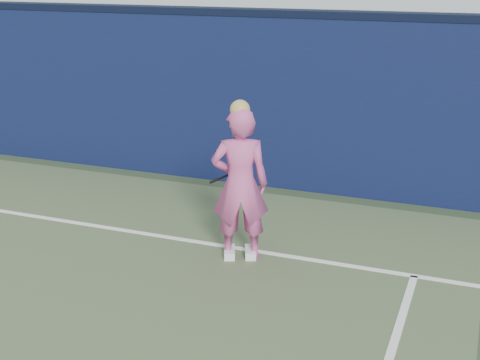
% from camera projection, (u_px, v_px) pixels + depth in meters
% --- Properties ---
extents(backstop_wall, '(24.00, 0.40, 2.50)m').
position_uv_depth(backstop_wall, '(134.00, 92.00, 10.68)').
color(backstop_wall, '#0C1436').
rests_on(backstop_wall, ground).
extents(wall_cap, '(24.00, 0.42, 0.10)m').
position_uv_depth(wall_cap, '(130.00, 9.00, 10.27)').
color(wall_cap, black).
rests_on(wall_cap, backstop_wall).
extents(player, '(0.75, 0.63, 1.84)m').
position_uv_depth(player, '(240.00, 184.00, 7.43)').
color(player, '#CA4E8F').
rests_on(player, ground).
extents(racket, '(0.38, 0.39, 0.27)m').
position_uv_depth(racket, '(238.00, 172.00, 7.90)').
color(racket, black).
rests_on(racket, ground).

